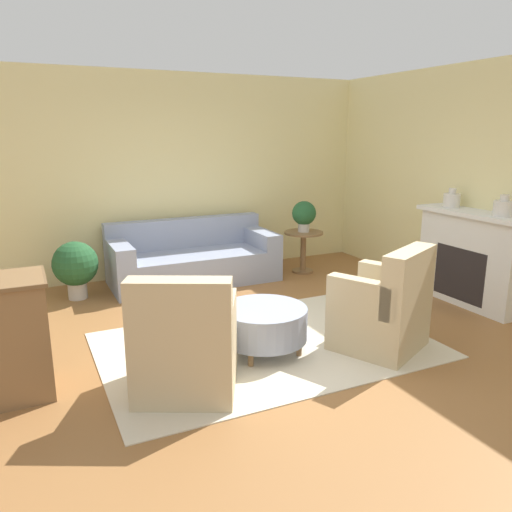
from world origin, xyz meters
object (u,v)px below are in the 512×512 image
at_px(armchair_right, 385,310).
at_px(side_table, 303,244).
at_px(ottoman_table, 264,323).
at_px(potted_plant_on_side_table, 304,214).
at_px(vase_mantel_near, 452,200).
at_px(vase_mantel_far, 504,208).
at_px(armchair_left, 185,347).
at_px(couch, 193,260).
at_px(potted_plant_floor, 75,265).

xyz_separation_m(armchair_right, side_table, (0.68, 2.64, 0.03)).
height_order(ottoman_table, potted_plant_on_side_table, potted_plant_on_side_table).
bearing_deg(potted_plant_on_side_table, ottoman_table, -128.15).
xyz_separation_m(vase_mantel_near, potted_plant_on_side_table, (-1.05, 1.68, -0.35)).
bearing_deg(vase_mantel_far, side_table, 113.60).
bearing_deg(vase_mantel_far, vase_mantel_near, 90.00).
distance_m(armchair_left, side_table, 3.72).
height_order(couch, side_table, couch).
distance_m(armchair_left, ottoman_table, 0.99).
bearing_deg(potted_plant_on_side_table, armchair_right, -104.52).
bearing_deg(potted_plant_floor, armchair_right, -48.87).
bearing_deg(vase_mantel_far, couch, 134.63).
relative_size(side_table, potted_plant_on_side_table, 1.36).
height_order(armchair_left, armchair_right, same).
xyz_separation_m(vase_mantel_far, potted_plant_on_side_table, (-1.05, 2.41, -0.35)).
xyz_separation_m(couch, vase_mantel_near, (2.64, -1.95, 0.91)).
bearing_deg(couch, ottoman_table, -93.18).
relative_size(armchair_right, potted_plant_on_side_table, 2.25).
xyz_separation_m(armchair_right, ottoman_table, (-1.05, 0.44, -0.11)).
bearing_deg(side_table, couch, 170.33).
xyz_separation_m(armchair_left, potted_plant_floor, (-0.51, 2.79, 0.03)).
bearing_deg(armchair_right, potted_plant_on_side_table, 75.48).
relative_size(ottoman_table, vase_mantel_near, 3.53).
height_order(armchair_right, vase_mantel_near, vase_mantel_near).
bearing_deg(side_table, vase_mantel_far, -66.40).
xyz_separation_m(side_table, vase_mantel_near, (1.05, -1.68, 0.79)).
relative_size(couch, potted_plant_floor, 3.11).
bearing_deg(potted_plant_on_side_table, vase_mantel_far, -66.40).
bearing_deg(potted_plant_floor, vase_mantel_far, -31.55).
height_order(armchair_left, ottoman_table, armchair_left).
distance_m(couch, side_table, 1.62).
distance_m(side_table, potted_plant_floor, 3.13).
bearing_deg(armchair_right, potted_plant_floor, 131.13).
relative_size(vase_mantel_near, potted_plant_floor, 0.32).
bearing_deg(side_table, ottoman_table, -128.15).
relative_size(armchair_right, ottoman_table, 1.23).
distance_m(armchair_left, vase_mantel_far, 3.77).
relative_size(vase_mantel_far, potted_plant_floor, 0.33).
relative_size(potted_plant_on_side_table, potted_plant_floor, 0.62).
relative_size(armchair_right, vase_mantel_near, 4.33).
height_order(side_table, vase_mantel_near, vase_mantel_near).
relative_size(armchair_left, armchair_right, 1.00).
distance_m(couch, vase_mantel_far, 3.87).
xyz_separation_m(armchair_left, vase_mantel_near, (3.67, 0.95, 0.82)).
distance_m(couch, potted_plant_floor, 1.54).
height_order(ottoman_table, potted_plant_floor, potted_plant_floor).
height_order(armchair_right, ottoman_table, armchair_right).
xyz_separation_m(side_table, vase_mantel_far, (1.05, -2.41, 0.79)).
relative_size(ottoman_table, potted_plant_on_side_table, 1.84).
xyz_separation_m(couch, ottoman_table, (-0.14, -2.47, -0.02)).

